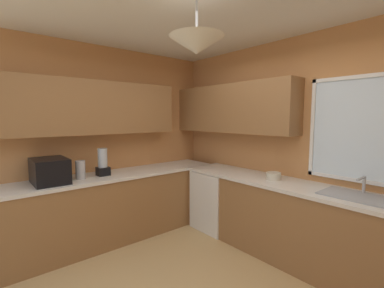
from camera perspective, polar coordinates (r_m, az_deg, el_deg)
The scene contains 9 objects.
room_shell at distance 2.77m, azimuth 3.45°, elevation 8.17°, with size 4.24×3.55×2.73m.
counter_run_left at distance 3.86m, azimuth -16.83°, elevation -12.87°, with size 0.65×3.16×0.91m.
counter_run_back at distance 3.38m, azimuth 22.57°, elevation -15.83°, with size 3.33×0.65×0.91m.
dishwasher at distance 4.08m, azimuth 5.56°, elevation -11.92°, with size 0.60×0.60×0.86m, color white.
microwave at distance 3.50m, azimuth -28.48°, elevation -5.14°, with size 0.48×0.36×0.29m, color black.
kettle at distance 3.56m, azimuth -23.04°, elevation -5.19°, with size 0.12×0.12×0.23m, color #B7B7BC.
sink_assembly at distance 3.04m, azimuth 32.31°, elevation -9.50°, with size 0.64×0.40×0.19m.
bowl at distance 3.41m, azimuth 17.25°, elevation -6.66°, with size 0.18×0.18×0.09m, color beige.
blender_appliance at distance 3.67m, azimuth -18.79°, elevation -3.98°, with size 0.15×0.15×0.36m.
Camera 1 is at (1.62, -1.41, 1.68)m, focal length 24.59 mm.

